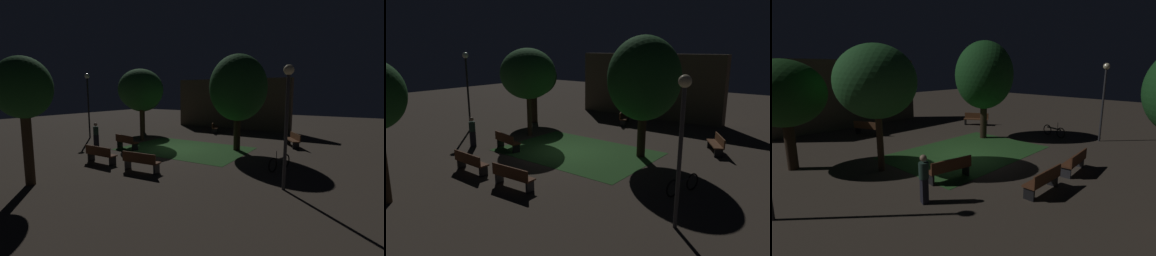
% 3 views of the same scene
% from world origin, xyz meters
% --- Properties ---
extents(ground_plane, '(60.00, 60.00, 0.00)m').
position_xyz_m(ground_plane, '(0.00, 0.00, 0.00)').
color(ground_plane, '#473D33').
extents(grass_lawn, '(7.54, 5.21, 0.01)m').
position_xyz_m(grass_lawn, '(0.38, 0.32, 0.01)').
color(grass_lawn, '#2D6028').
rests_on(grass_lawn, ground).
extents(bench_path_side, '(1.81, 0.51, 0.88)m').
position_xyz_m(bench_path_side, '(-1.33, -4.81, 0.48)').
color(bench_path_side, brown).
rests_on(bench_path_side, ground).
extents(bench_corner, '(1.83, 0.60, 0.88)m').
position_xyz_m(bench_corner, '(1.33, -4.81, 0.48)').
color(bench_corner, brown).
rests_on(bench_corner, ground).
extents(bench_lawn_edge, '(1.31, 1.80, 0.88)m').
position_xyz_m(bench_lawn_edge, '(5.98, 4.54, 0.48)').
color(bench_lawn_edge, brown).
rests_on(bench_lawn_edge, ground).
extents(bench_by_lamp, '(1.11, 1.85, 0.88)m').
position_xyz_m(bench_by_lamp, '(-1.20, 7.53, 0.48)').
color(bench_by_lamp, brown).
rests_on(bench_by_lamp, ground).
extents(bench_near_trees, '(1.86, 0.80, 0.88)m').
position_xyz_m(bench_near_trees, '(-2.73, -1.65, 0.48)').
color(bench_near_trees, brown).
rests_on(bench_near_trees, ground).
extents(tree_right_canopy, '(3.42, 3.42, 5.75)m').
position_xyz_m(tree_right_canopy, '(3.27, 1.63, 3.75)').
color(tree_right_canopy, '#2D2116').
rests_on(tree_right_canopy, ground).
extents(tree_near_wall, '(3.22, 3.22, 5.17)m').
position_xyz_m(tree_near_wall, '(-3.97, 1.20, 3.68)').
color(tree_near_wall, '#423021').
rests_on(tree_near_wall, ground).
extents(tree_back_left, '(3.24, 3.24, 4.59)m').
position_xyz_m(tree_back_left, '(-6.46, 4.07, 3.19)').
color(tree_back_left, '#2D2116').
rests_on(tree_back_left, ground).
extents(lamp_post_plaza_east, '(0.36, 0.36, 4.47)m').
position_xyz_m(lamp_post_plaza_east, '(7.32, -3.82, 3.05)').
color(lamp_post_plaza_east, '#333338').
rests_on(lamp_post_plaza_east, ground).
extents(lamp_post_path_center, '(0.36, 0.36, 4.89)m').
position_xyz_m(lamp_post_path_center, '(-8.20, -0.05, 3.29)').
color(lamp_post_path_center, black).
rests_on(lamp_post_path_center, ground).
extents(bicycle, '(0.57, 1.69, 0.93)m').
position_xyz_m(bicycle, '(6.56, -1.36, 0.34)').
color(bicycle, black).
rests_on(bicycle, ground).
extents(pedestrian, '(0.32, 0.33, 1.61)m').
position_xyz_m(pedestrian, '(-4.58, -2.39, 0.85)').
color(pedestrian, black).
rests_on(pedestrian, ground).
extents(building_wall_backdrop, '(11.26, 0.80, 4.75)m').
position_xyz_m(building_wall_backdrop, '(-1.06, 10.72, 2.37)').
color(building_wall_backdrop, brown).
rests_on(building_wall_backdrop, ground).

